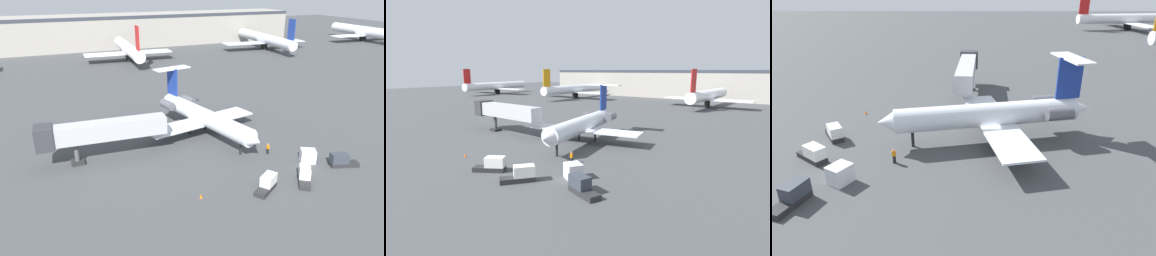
% 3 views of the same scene
% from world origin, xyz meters
% --- Properties ---
extents(ground_plane, '(400.00, 400.00, 0.10)m').
position_xyz_m(ground_plane, '(0.00, 0.00, -0.05)').
color(ground_plane, '#424447').
extents(regional_jet, '(20.63, 26.33, 9.86)m').
position_xyz_m(regional_jet, '(-0.82, 0.60, 3.42)').
color(regional_jet, silver).
rests_on(regional_jet, ground_plane).
extents(jet_bridge, '(18.45, 3.97, 6.22)m').
position_xyz_m(jet_bridge, '(-19.02, -2.60, 4.54)').
color(jet_bridge, '#ADADB2').
rests_on(jet_bridge, ground_plane).
extents(ground_crew_marshaller, '(0.31, 0.43, 1.69)m').
position_xyz_m(ground_crew_marshaller, '(5.13, -10.55, 0.86)').
color(ground_crew_marshaller, black).
rests_on(ground_crew_marshaller, ground_plane).
extents(baggage_tug_lead, '(4.12, 3.34, 1.90)m').
position_xyz_m(baggage_tug_lead, '(-0.87, -19.14, 0.84)').
color(baggage_tug_lead, '#262628').
rests_on(baggage_tug_lead, ground_plane).
extents(baggage_tug_trailing, '(4.24, 2.62, 1.90)m').
position_xyz_m(baggage_tug_trailing, '(12.39, -18.03, 0.84)').
color(baggage_tug_trailing, '#262628').
rests_on(baggage_tug_trailing, ground_plane).
extents(baggage_tug_spare, '(3.51, 4.04, 1.90)m').
position_xyz_m(baggage_tug_spare, '(4.74, -19.41, 0.84)').
color(baggage_tug_spare, '#262628').
rests_on(baggage_tug_spare, ground_plane).
extents(cargo_container_uld, '(2.72, 2.63, 1.86)m').
position_xyz_m(cargo_container_uld, '(8.96, -15.02, 0.93)').
color(cargo_container_uld, silver).
rests_on(cargo_container_uld, ground_plane).
extents(traffic_cone_near, '(0.36, 0.36, 0.55)m').
position_xyz_m(traffic_cone_near, '(-9.34, -17.65, 0.28)').
color(traffic_cone_near, orange).
rests_on(traffic_cone_near, ground_plane).
extents(terminal_building, '(167.25, 18.29, 12.75)m').
position_xyz_m(terminal_building, '(0.00, 99.82, 6.39)').
color(terminal_building, '#9E998E').
rests_on(terminal_building, ground_plane).
extents(parked_airliner_west_end, '(36.50, 43.08, 13.25)m').
position_xyz_m(parked_airliner_west_end, '(-105.42, 63.13, 4.22)').
color(parked_airliner_west_end, white).
rests_on(parked_airliner_west_end, ground_plane).
extents(parked_airliner_west_mid, '(35.69, 42.45, 13.11)m').
position_xyz_m(parked_airliner_west_mid, '(-54.74, 67.63, 4.14)').
color(parked_airliner_west_mid, silver).
rests_on(parked_airliner_west_mid, ground_plane).
extents(parked_airliner_centre, '(28.94, 34.29, 13.06)m').
position_xyz_m(parked_airliner_centre, '(3.12, 67.27, 4.13)').
color(parked_airliner_centre, white).
rests_on(parked_airliner_centre, ground_plane).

